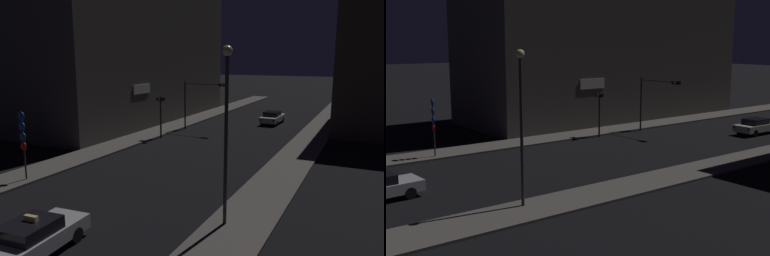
{
  "view_description": "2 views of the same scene",
  "coord_description": "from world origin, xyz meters",
  "views": [
    {
      "loc": [
        12.13,
        -4.16,
        7.38
      ],
      "look_at": [
        0.05,
        20.63,
        2.19
      ],
      "focal_mm": 35.26,
      "sensor_mm": 36.0,
      "label": 1
    },
    {
      "loc": [
        27.24,
        -1.71,
        8.28
      ],
      "look_at": [
        0.85,
        18.29,
        2.43
      ],
      "focal_mm": 46.67,
      "sensor_mm": 36.0,
      "label": 2
    }
  ],
  "objects": [
    {
      "name": "traffic_light_overhead",
      "position": [
        -3.66,
        30.33,
        3.66
      ],
      "size": [
        4.64,
        0.42,
        4.99
      ],
      "color": "#2D2D33",
      "rests_on": "ground_plane"
    },
    {
      "name": "building_facade_right",
      "position": [
        11.67,
        41.23,
        6.3
      ],
      "size": [
        6.09,
        19.65,
        12.61
      ],
      "color": "#473D33",
      "rests_on": "ground_plane"
    },
    {
      "name": "sidewalk_left",
      "position": [
        -7.2,
        31.61,
        0.07
      ],
      "size": [
        2.93,
        67.22,
        0.15
      ],
      "primitive_type": "cube",
      "color": "#5B5651",
      "rests_on": "ground_plane"
    },
    {
      "name": "sidewalk_right",
      "position": [
        7.2,
        31.61,
        0.07
      ],
      "size": [
        2.93,
        67.22,
        0.15
      ],
      "primitive_type": "cube",
      "color": "#5B5651",
      "rests_on": "ground_plane"
    },
    {
      "name": "sign_pole_left",
      "position": [
        -6.42,
        11.04,
        2.58
      ],
      "size": [
        0.55,
        0.1,
        4.11
      ],
      "color": "#2D2D33",
      "rests_on": "sidewalk_left"
    },
    {
      "name": "traffic_light_left_kerb",
      "position": [
        -5.49,
        25.37,
        2.77
      ],
      "size": [
        0.8,
        0.42,
        3.89
      ],
      "color": "#2D2D33",
      "rests_on": "ground_plane"
    },
    {
      "name": "building_facade_left",
      "position": [
        -14.41,
        33.13,
        11.95
      ],
      "size": [
        11.57,
        29.97,
        23.9
      ],
      "color": "#514C47",
      "rests_on": "ground_plane"
    },
    {
      "name": "street_lamp_near_block",
      "position": [
        6.59,
        10.49,
        4.96
      ],
      "size": [
        0.43,
        0.43,
        7.72
      ],
      "color": "#2D2D33",
      "rests_on": "sidewalk_right"
    },
    {
      "name": "far_car",
      "position": [
        1.93,
        37.45,
        0.73
      ],
      "size": [
        1.92,
        4.5,
        1.42
      ],
      "color": "silver",
      "rests_on": "ground_plane"
    },
    {
      "name": "taxi",
      "position": [
        1.04,
        5.03,
        0.74
      ],
      "size": [
        2.15,
        4.58,
        1.62
      ],
      "color": "#B7B7BC",
      "rests_on": "ground_plane"
    }
  ]
}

